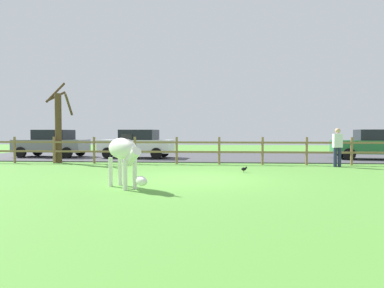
{
  "coord_description": "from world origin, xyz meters",
  "views": [
    {
      "loc": [
        0.72,
        -10.74,
        1.45
      ],
      "look_at": [
        -0.24,
        1.49,
        1.04
      ],
      "focal_mm": 32.23,
      "sensor_mm": 36.0,
      "label": 1
    }
  ],
  "objects": [
    {
      "name": "ground_plane",
      "position": [
        0.0,
        0.0,
        0.0
      ],
      "size": [
        60.0,
        60.0,
        0.0
      ],
      "primitive_type": "plane",
      "color": "#549338"
    },
    {
      "name": "bare_tree",
      "position": [
        -6.98,
        5.27,
        1.84
      ],
      "size": [
        1.3,
        1.15,
        3.93
      ],
      "color": "#513A23",
      "rests_on": "ground_plane"
    },
    {
      "name": "parked_car_white",
      "position": [
        -3.82,
        8.1,
        0.84
      ],
      "size": [
        4.11,
        2.12,
        1.56
      ],
      "color": "white",
      "rests_on": "parking_asphalt"
    },
    {
      "name": "zebra",
      "position": [
        -1.75,
        -1.95,
        0.93
      ],
      "size": [
        1.49,
        1.52,
        1.41
      ],
      "color": "white",
      "rests_on": "ground_plane"
    },
    {
      "name": "visitor_near_fence",
      "position": [
        5.7,
        4.2,
        0.91
      ],
      "size": [
        0.38,
        0.25,
        1.64
      ],
      "color": "#232847",
      "rests_on": "ground_plane"
    },
    {
      "name": "crow_on_grass",
      "position": [
        1.63,
        1.88,
        0.13
      ],
      "size": [
        0.22,
        0.1,
        0.2
      ],
      "color": "black",
      "rests_on": "ground_plane"
    },
    {
      "name": "parked_car_grey",
      "position": [
        -8.9,
        8.41,
        0.84
      ],
      "size": [
        4.05,
        1.98,
        1.56
      ],
      "color": "slate",
      "rests_on": "parking_asphalt"
    },
    {
      "name": "parked_car_green",
      "position": [
        8.84,
        8.06,
        0.84
      ],
      "size": [
        4.18,
        2.26,
        1.56
      ],
      "color": "#236B38",
      "rests_on": "parking_asphalt"
    },
    {
      "name": "paddock_fence",
      "position": [
        -0.26,
        5.0,
        0.71
      ],
      "size": [
        21.6,
        0.11,
        1.25
      ],
      "color": "olive",
      "rests_on": "ground_plane"
    },
    {
      "name": "parking_asphalt",
      "position": [
        0.0,
        9.3,
        0.03
      ],
      "size": [
        28.0,
        7.4,
        0.05
      ],
      "primitive_type": "cube",
      "color": "#47474C",
      "rests_on": "ground_plane"
    }
  ]
}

